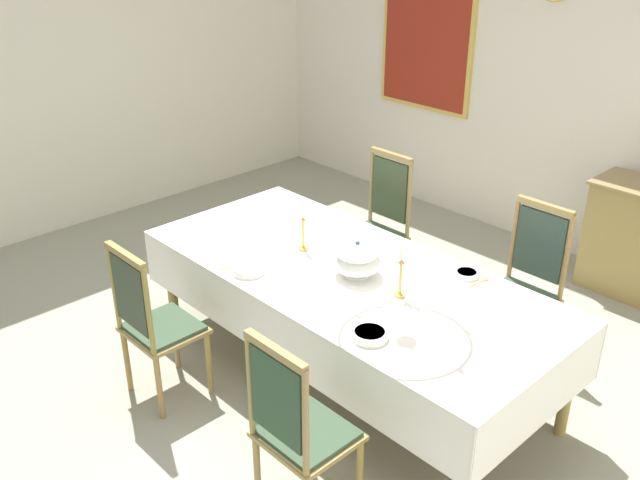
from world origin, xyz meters
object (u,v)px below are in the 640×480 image
object	(u,v)px
chair_north_b	(525,284)
chair_south_b	(298,427)
soup_tureen	(357,259)
bowl_near_right	(248,269)
chair_north_a	(378,223)
candlestick_west	(303,231)
spoon_secondary	(239,264)
framed_painting	(427,29)
chair_south_a	(154,322)
bowl_far_left	(370,334)
candlestick_east	(401,276)
dining_table	(348,281)
bowl_near_left	(467,273)
spoon_primary	(483,280)

from	to	relation	value
chair_north_b	chair_south_b	bearing A→B (deg)	90.00
soup_tureen	bowl_near_right	world-z (taller)	soup_tureen
chair_north_a	chair_south_b	size ratio (longest dim) A/B	1.04
candlestick_west	chair_south_b	bearing A→B (deg)	-43.51
spoon_secondary	framed_painting	distance (m)	3.44
chair_south_a	soup_tureen	distance (m)	1.29
chair_north_a	bowl_far_left	xyz separation A→B (m)	(1.25, -1.46, 0.23)
bowl_far_left	framed_painting	xyz separation A→B (m)	(-2.20, 3.14, 0.94)
chair_south_b	spoon_secondary	size ratio (longest dim) A/B	6.09
chair_north_b	candlestick_west	size ratio (longest dim) A/B	3.31
bowl_near_right	chair_south_b	bearing A→B (deg)	-27.35
candlestick_east	chair_north_b	bearing A→B (deg)	76.88
framed_painting	dining_table	bearing A→B (deg)	-59.15
bowl_near_left	spoon_secondary	size ratio (longest dim) A/B	0.81
candlestick_west	bowl_near_right	xyz separation A→B (m)	(-0.00, -0.46, -0.10)
chair_north_b	bowl_far_left	world-z (taller)	chair_north_b
candlestick_east	spoon_primary	distance (m)	0.57
bowl_near_left	bowl_near_right	size ratio (longest dim) A/B	0.72
dining_table	bowl_near_right	bearing A→B (deg)	-132.08
soup_tureen	framed_painting	distance (m)	3.29
chair_south_a	framed_painting	world-z (taller)	framed_painting
chair_south_b	spoon_primary	distance (m)	1.53
dining_table	candlestick_east	bearing A→B (deg)	0.00
bowl_far_left	spoon_primary	size ratio (longest dim) A/B	1.11
chair_north_a	chair_north_b	world-z (taller)	chair_north_a
chair_north_a	soup_tureen	distance (m)	1.29
soup_tureen	spoon_secondary	world-z (taller)	soup_tureen
bowl_near_right	bowl_far_left	world-z (taller)	bowl_near_right
dining_table	bowl_far_left	bearing A→B (deg)	-37.11
candlestick_east	framed_painting	bearing A→B (deg)	126.90
spoon_primary	chair_south_b	bearing A→B (deg)	-85.32
chair_south_a	bowl_near_left	xyz separation A→B (m)	(1.20, 1.48, 0.25)
chair_north_b	soup_tureen	size ratio (longest dim) A/B	3.72
candlestick_east	spoon_secondary	xyz separation A→B (m)	(-0.96, -0.43, -0.13)
chair_north_a	candlestick_west	world-z (taller)	chair_north_a
dining_table	framed_painting	bearing A→B (deg)	120.85
chair_south_a	spoon_secondary	xyz separation A→B (m)	(0.12, 0.58, 0.23)
bowl_near_right	chair_north_a	bearing A→B (deg)	99.37
bowl_near_right	candlestick_east	bearing A→B (deg)	28.99
candlestick_east	bowl_near_right	world-z (taller)	candlestick_east
spoon_primary	framed_painting	xyz separation A→B (m)	(-2.26, 2.19, 0.96)
dining_table	spoon_secondary	xyz separation A→B (m)	(-0.54, -0.43, 0.08)
chair_south_b	candlestick_east	world-z (taller)	candlestick_east
spoon_secondary	dining_table	bearing A→B (deg)	46.10
candlestick_west	bowl_near_left	world-z (taller)	candlestick_west
chair_north_b	spoon_secondary	world-z (taller)	chair_north_b
bowl_far_left	candlestick_west	bearing A→B (deg)	156.05
bowl_near_left	framed_painting	size ratio (longest dim) A/B	0.09
chair_north_a	chair_south_a	bearing A→B (deg)	90.00
dining_table	chair_north_a	xyz separation A→B (m)	(-0.66, 1.01, -0.14)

